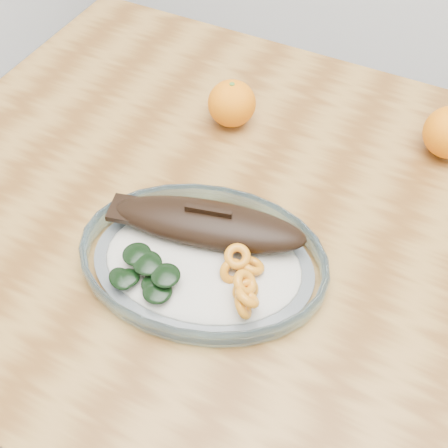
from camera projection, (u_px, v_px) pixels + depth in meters
name	position (u px, v px, depth m)	size (l,w,h in m)	color
ground	(271.00, 430.00, 1.33)	(3.00, 3.00, 0.00)	slate
dining_table	(300.00, 276.00, 0.83)	(1.20, 0.80, 0.75)	brown
plated_meal	(203.00, 256.00, 0.71)	(0.67, 0.67, 0.08)	white
orange_left	(232.00, 103.00, 0.87)	(0.07, 0.07, 0.07)	#EA5F04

